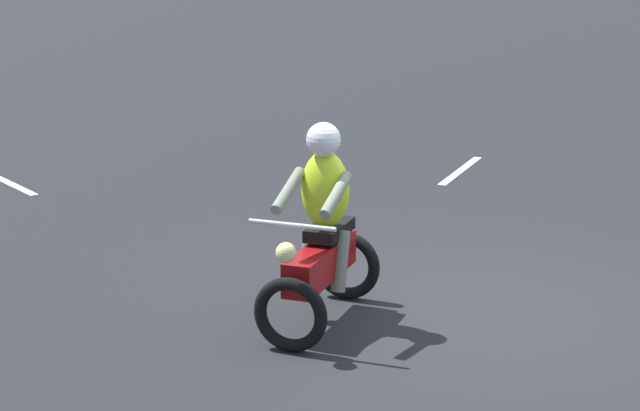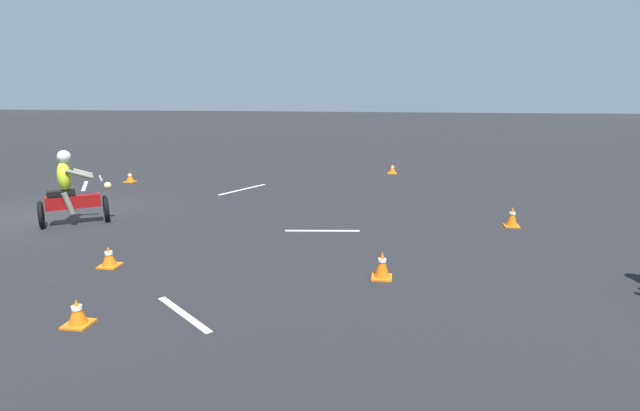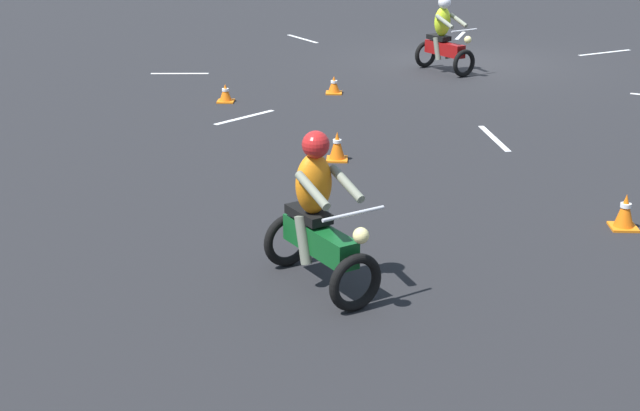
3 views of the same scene
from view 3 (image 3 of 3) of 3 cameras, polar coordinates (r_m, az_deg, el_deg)
ground_plane at (r=21.58m, az=9.16°, el=9.06°), size 120.00×120.00×0.00m
motorcycle_rider_foreground at (r=20.21m, az=7.95°, el=10.50°), size 1.31×1.49×1.66m
motorcycle_rider_background at (r=9.08m, az=-0.12°, el=-0.97°), size 1.29×1.49×1.66m
traffic_cone_near_left at (r=13.51m, az=1.11°, el=3.80°), size 0.32×0.32×0.45m
traffic_cone_mid_center at (r=11.41m, az=18.94°, el=-0.39°), size 0.32×0.32×0.44m
traffic_cone_far_right at (r=17.96m, az=0.90°, el=7.70°), size 0.32×0.32×0.35m
traffic_cone_far_center at (r=17.34m, az=-6.07°, el=7.15°), size 0.32×0.32×0.35m
lane_stripe_e at (r=20.19m, az=-8.97°, el=8.35°), size 1.28×0.17×0.01m
lane_stripe_ne at (r=16.16m, az=-4.84°, el=5.65°), size 0.98×1.15×0.01m
lane_stripe_n at (r=15.03m, az=11.07°, el=4.26°), size 0.34×1.58×0.01m
lane_stripe_sw at (r=23.60m, az=17.78°, el=9.31°), size 1.51×0.95×0.01m
lane_stripe_s at (r=25.42m, az=8.97°, el=10.70°), size 0.43×1.35×0.01m
lane_stripe_se at (r=24.59m, az=-1.13°, el=10.63°), size 0.95×1.36×0.01m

